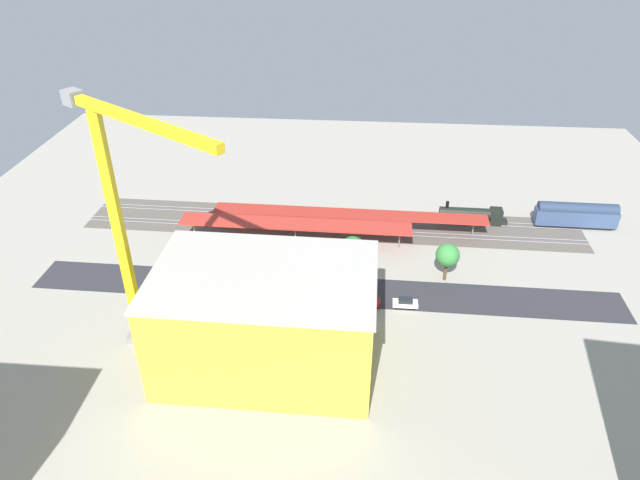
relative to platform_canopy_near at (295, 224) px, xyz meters
The scene contains 22 objects.
ground_plane 14.53m from the platform_canopy_near, 120.86° to the left, with size 171.67×171.67×0.00m, color #9E998C.
rail_bed 11.76m from the platform_canopy_near, 130.55° to the right, with size 107.29×14.09×0.01m, color #5B544C.
street_asphalt 18.28m from the platform_canopy_near, 113.61° to the left, with size 107.29×9.00×0.01m, color #2D2D33.
track_rails 11.70m from the platform_canopy_near, 130.55° to the right, with size 107.28×9.32×0.12m.
platform_canopy_near is the anchor object (origin of this frame).
platform_canopy_far 12.45m from the platform_canopy_near, 150.82° to the right, with size 58.08×5.28×4.00m.
locomotive 39.69m from the platform_canopy_near, 163.33° to the right, with size 14.72×2.78×4.87m.
passenger_coach 60.57m from the platform_canopy_near, 169.18° to the right, with size 17.19×3.07×5.70m.
parked_car_0 29.71m from the platform_canopy_near, 137.50° to the left, with size 4.39×1.78×1.69m.
parked_car_1 25.54m from the platform_canopy_near, 127.35° to the left, with size 4.17×1.92×1.76m.
parked_car_2 22.21m from the platform_canopy_near, 115.78° to the left, with size 4.58×1.86×1.68m.
parked_car_3 19.95m from the platform_canopy_near, 97.98° to the left, with size 4.32×1.87×1.66m.
construction_building 35.36m from the platform_canopy_near, 89.93° to the left, with size 31.54×20.60×15.95m, color yellow.
construction_roof_slab 37.10m from the platform_canopy_near, 89.93° to the left, with size 32.14×21.20×0.40m, color #B7B2A8.
tower_crane 43.13m from the platform_canopy_near, 59.61° to the left, with size 25.50×17.83×40.10m.
box_truck_0 20.84m from the platform_canopy_near, 85.13° to the left, with size 8.90×3.47×3.44m.
box_truck_1 19.67m from the platform_canopy_near, 85.38° to the left, with size 9.48×2.56×3.33m.
street_tree_0 31.53m from the platform_canopy_near, 159.34° to the left, with size 4.41×4.41×7.71m.
street_tree_1 11.51m from the platform_canopy_near, 104.44° to the left, with size 5.61×5.61×7.43m.
street_tree_2 11.45m from the platform_canopy_near, 65.26° to the left, with size 4.59×4.59×7.41m.
street_tree_3 16.34m from the platform_canopy_near, 138.08° to the left, with size 5.06×5.06×8.16m.
traffic_light 17.36m from the platform_canopy_near, 139.00° to the left, with size 0.50×0.36×6.18m.
Camera 1 is at (-6.34, 88.63, 62.55)m, focal length 32.18 mm.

